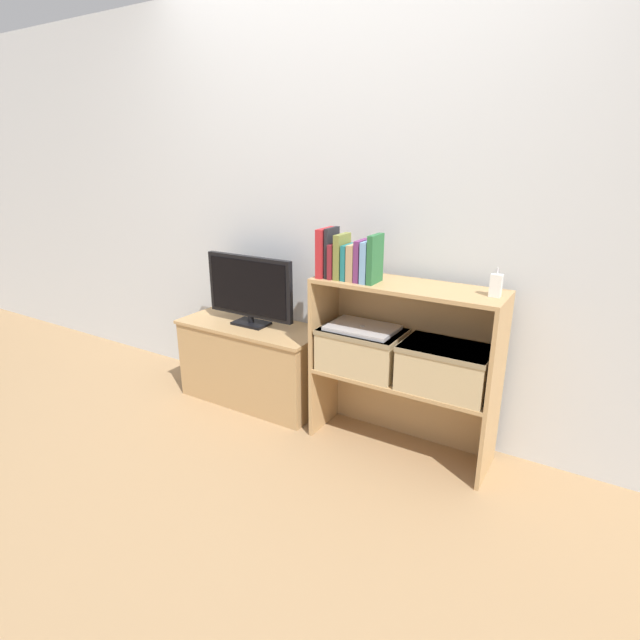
# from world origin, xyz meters

# --- Properties ---
(ground_plane) EXTENTS (16.00, 16.00, 0.00)m
(ground_plane) POSITION_xyz_m (0.00, 0.00, 0.00)
(ground_plane) COLOR #A37F56
(wall_back) EXTENTS (10.00, 0.05, 2.40)m
(wall_back) POSITION_xyz_m (0.00, 0.41, 1.20)
(wall_back) COLOR silver
(wall_back) RESTS_ON ground_plane
(tv_stand) EXTENTS (0.93, 0.40, 0.51)m
(tv_stand) POSITION_xyz_m (-0.52, 0.19, 0.26)
(tv_stand) COLOR tan
(tv_stand) RESTS_ON ground_plane
(tv) EXTENTS (0.61, 0.14, 0.43)m
(tv) POSITION_xyz_m (-0.52, 0.19, 0.74)
(tv) COLOR black
(tv) RESTS_ON tv_stand
(bookshelf_lower_tier) EXTENTS (0.95, 0.32, 0.41)m
(bookshelf_lower_tier) POSITION_xyz_m (0.50, 0.22, 0.27)
(bookshelf_lower_tier) COLOR tan
(bookshelf_lower_tier) RESTS_ON ground_plane
(bookshelf_upper_tier) EXTENTS (0.95, 0.32, 0.50)m
(bookshelf_upper_tier) POSITION_xyz_m (0.50, 0.22, 0.73)
(bookshelf_upper_tier) COLOR tan
(bookshelf_upper_tier) RESTS_ON bookshelf_lower_tier
(book_crimson) EXTENTS (0.03, 0.16, 0.25)m
(book_crimson) POSITION_xyz_m (0.07, 0.10, 1.03)
(book_crimson) COLOR #B22328
(book_crimson) RESTS_ON bookshelf_upper_tier
(book_charcoal) EXTENTS (0.02, 0.12, 0.25)m
(book_charcoal) POSITION_xyz_m (0.10, 0.10, 1.04)
(book_charcoal) COLOR #232328
(book_charcoal) RESTS_ON bookshelf_upper_tier
(book_maroon) EXTENTS (0.02, 0.14, 0.18)m
(book_maroon) POSITION_xyz_m (0.13, 0.10, 1.00)
(book_maroon) COLOR maroon
(book_maroon) RESTS_ON bookshelf_upper_tier
(book_olive) EXTENTS (0.03, 0.13, 0.23)m
(book_olive) POSITION_xyz_m (0.16, 0.10, 1.02)
(book_olive) COLOR olive
(book_olive) RESTS_ON bookshelf_upper_tier
(book_teal) EXTENTS (0.03, 0.12, 0.18)m
(book_teal) POSITION_xyz_m (0.20, 0.10, 1.00)
(book_teal) COLOR #1E7075
(book_teal) RESTS_ON bookshelf_upper_tier
(book_tan) EXTENTS (0.04, 0.13, 0.18)m
(book_tan) POSITION_xyz_m (0.24, 0.10, 1.00)
(book_tan) COLOR tan
(book_tan) RESTS_ON bookshelf_upper_tier
(book_plum) EXTENTS (0.03, 0.12, 0.21)m
(book_plum) POSITION_xyz_m (0.27, 0.10, 1.01)
(book_plum) COLOR #6B2D66
(book_plum) RESTS_ON bookshelf_upper_tier
(book_skyblue) EXTENTS (0.03, 0.13, 0.20)m
(book_skyblue) POSITION_xyz_m (0.31, 0.10, 1.01)
(book_skyblue) COLOR #709ECC
(book_skyblue) RESTS_ON bookshelf_upper_tier
(book_forest) EXTENTS (0.03, 0.13, 0.24)m
(book_forest) POSITION_xyz_m (0.35, 0.10, 1.03)
(book_forest) COLOR #286638
(book_forest) RESTS_ON bookshelf_upper_tier
(baby_monitor) EXTENTS (0.05, 0.04, 0.13)m
(baby_monitor) POSITION_xyz_m (0.91, 0.16, 0.96)
(baby_monitor) COLOR white
(baby_monitor) RESTS_ON bookshelf_upper_tier
(storage_basket_left) EXTENTS (0.43, 0.29, 0.23)m
(storage_basket_left) POSITION_xyz_m (0.27, 0.14, 0.53)
(storage_basket_left) COLOR tan
(storage_basket_left) RESTS_ON bookshelf_lower_tier
(storage_basket_right) EXTENTS (0.43, 0.29, 0.23)m
(storage_basket_right) POSITION_xyz_m (0.72, 0.14, 0.53)
(storage_basket_right) COLOR tan
(storage_basket_right) RESTS_ON bookshelf_lower_tier
(laptop) EXTENTS (0.35, 0.25, 0.02)m
(laptop) POSITION_xyz_m (0.27, 0.14, 0.65)
(laptop) COLOR #BCBCC1
(laptop) RESTS_ON storage_basket_left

